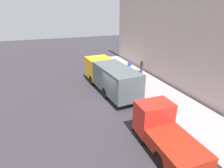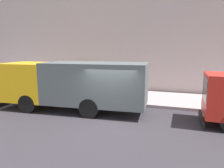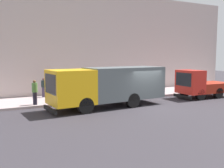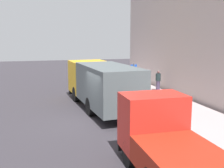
% 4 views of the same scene
% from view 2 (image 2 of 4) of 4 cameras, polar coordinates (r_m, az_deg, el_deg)
% --- Properties ---
extents(ground, '(80.00, 80.00, 0.00)m').
position_cam_2_polar(ground, '(9.96, -0.66, -10.52)').
color(ground, '#302D32').
extents(sidewalk, '(4.13, 30.00, 0.17)m').
position_cam_2_polar(sidewalk, '(14.62, 5.76, -3.62)').
color(sidewalk, '#A79495').
rests_on(sidewalk, ground).
extents(building_facade, '(0.50, 30.00, 9.39)m').
position_cam_2_polar(building_facade, '(16.79, 7.99, 13.89)').
color(building_facade, '#BAA8A4').
rests_on(building_facade, ground).
extents(large_utility_truck, '(3.02, 8.45, 2.74)m').
position_cam_2_polar(large_utility_truck, '(11.59, -10.87, 0.28)').
color(large_utility_truck, yellow).
rests_on(large_utility_truck, ground).
extents(pedestrian_walking, '(0.42, 0.42, 1.59)m').
position_cam_2_polar(pedestrian_walking, '(17.86, -11.79, 1.61)').
color(pedestrian_walking, '#3F344D').
rests_on(pedestrian_walking, sidewalk).
extents(pedestrian_standing, '(0.55, 0.55, 1.77)m').
position_cam_2_polar(pedestrian_standing, '(14.64, -13.00, 0.24)').
color(pedestrian_standing, black).
rests_on(pedestrian_standing, sidewalk).
extents(pedestrian_third, '(0.43, 0.43, 1.73)m').
position_cam_2_polar(pedestrian_third, '(16.08, -21.09, 0.60)').
color(pedestrian_third, black).
rests_on(pedestrian_third, sidewalk).
extents(traffic_cone_orange, '(0.47, 0.47, 0.67)m').
position_cam_2_polar(traffic_cone_orange, '(15.45, -17.58, -1.71)').
color(traffic_cone_orange, orange).
rests_on(traffic_cone_orange, sidewalk).
extents(street_sign_post, '(0.44, 0.08, 2.51)m').
position_cam_2_polar(street_sign_post, '(13.57, -7.17, 2.06)').
color(street_sign_post, '#4C5156').
rests_on(street_sign_post, sidewalk).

